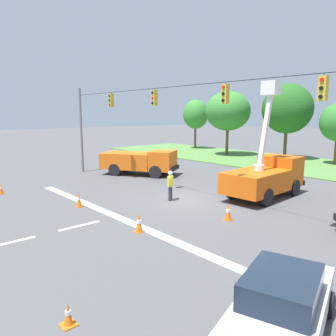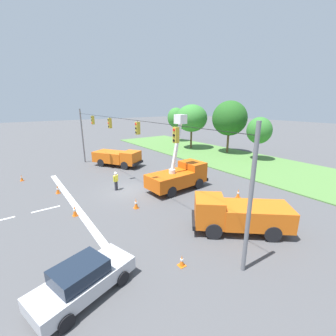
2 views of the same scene
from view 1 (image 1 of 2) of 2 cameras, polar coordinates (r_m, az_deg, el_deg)
ground_plane at (r=19.44m, az=3.15°, el=-5.61°), size 200.00×200.00×0.00m
grass_verge at (r=34.30m, az=25.13°, el=0.16°), size 56.00×12.00×0.10m
lane_markings at (r=15.87m, az=-13.44°, el=-9.34°), size 17.60×15.25×0.01m
signal_gantry at (r=18.83m, az=3.15°, el=8.01°), size 26.20×0.33×7.20m
tree_far_west at (r=47.61m, az=4.82°, el=9.28°), size 3.74×3.44×7.03m
tree_west at (r=40.32m, az=10.40°, el=9.72°), size 5.19×5.58×7.71m
tree_centre at (r=38.78m, az=20.05°, el=9.67°), size 5.51×5.32×8.31m
utility_truck_bucket_lift at (r=20.81m, az=16.69°, el=-1.12°), size 2.77×6.03×6.93m
utility_truck_support_near at (r=27.40m, az=-4.91°, el=1.24°), size 6.60×5.34×2.06m
sedan_silver at (r=8.44m, az=19.25°, el=-21.36°), size 2.95×4.63×1.56m
road_worker at (r=19.13m, az=0.40°, el=-2.77°), size 0.41×0.58×1.77m
traffic_cone_foreground_right at (r=16.05m, az=10.42°, el=-7.51°), size 0.36×0.36×0.81m
traffic_cone_mid_left at (r=8.93m, az=-17.01°, el=-23.27°), size 0.36×0.36×0.58m
traffic_cone_near_bucket at (r=23.37m, az=-27.08°, el=-3.27°), size 0.36×0.36×0.67m
traffic_cone_lane_edge_a at (r=14.30m, az=-5.08°, el=-9.50°), size 0.36×0.36×0.82m
traffic_cone_far_right at (r=18.64m, az=-15.25°, el=-5.36°), size 0.36×0.36×0.79m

